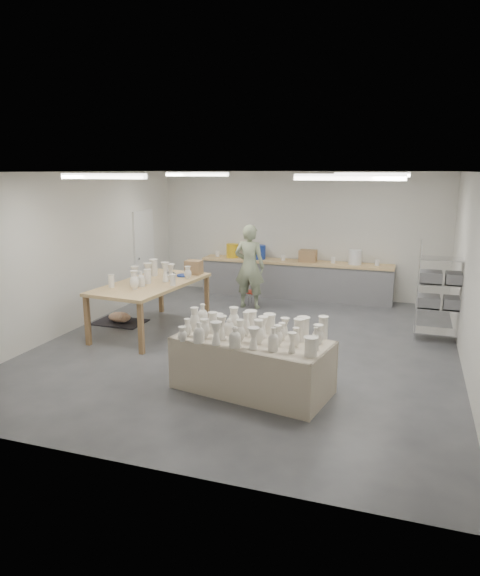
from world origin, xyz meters
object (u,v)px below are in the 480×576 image
(potter, at_px, (250,267))
(red_stool, at_px, (253,293))
(drying_table, at_px, (252,361))
(work_table, at_px, (155,282))

(potter, relative_size, red_stool, 5.44)
(potter, xyz_separation_m, red_stool, (0.00, 0.27, -0.66))
(red_stool, bearing_deg, drying_table, -73.02)
(red_stool, bearing_deg, potter, -90.00)
(work_table, height_order, potter, potter)
(drying_table, xyz_separation_m, potter, (-1.37, 4.23, 0.50))
(drying_table, xyz_separation_m, red_stool, (-1.37, 4.50, -0.15))
(potter, bearing_deg, red_stool, -89.63)
(drying_table, bearing_deg, work_table, 151.18)
(drying_table, relative_size, work_table, 0.87)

